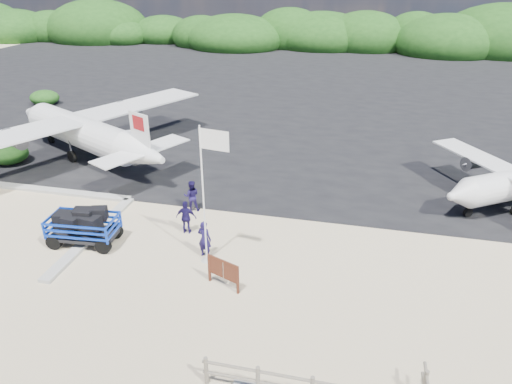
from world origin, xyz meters
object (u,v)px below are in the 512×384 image
flagpole (207,260)px  crew_b (192,196)px  aircraft_small (215,90)px  crew_a (205,239)px  baggage_cart (87,243)px  signboard (224,287)px  aircraft_large (468,113)px  crew_c (186,217)px

flagpole → crew_b: size_ratio=3.66×
aircraft_small → crew_a: bearing=74.0°
baggage_cart → signboard: size_ratio=2.04×
signboard → crew_b: 6.36m
aircraft_large → crew_c: bearing=82.2°
baggage_cart → crew_b: size_ratio=1.96×
crew_a → signboard: bearing=137.5°
flagpole → crew_a: flagpole is taller
signboard → crew_c: crew_c is taller
flagpole → aircraft_small: size_ratio=0.71×
baggage_cart → aircraft_small: size_ratio=0.38×
flagpole → crew_b: 4.50m
flagpole → crew_c: flagpole is taller
flagpole → signboard: bearing=-52.4°
baggage_cart → flagpole: (5.52, -0.07, 0.00)m
baggage_cart → crew_a: 5.43m
signboard → aircraft_large: size_ratio=0.09×
crew_c → aircraft_small: crew_c is taller
aircraft_small → crew_c: bearing=72.1°
baggage_cart → aircraft_large: size_ratio=0.18×
flagpole → aircraft_large: bearing=59.9°
crew_a → crew_b: 4.10m
crew_b → aircraft_large: size_ratio=0.09×
aircraft_small → crew_b: bearing=72.1°
baggage_cart → crew_c: size_ratio=1.95×
aircraft_large → aircraft_small: size_ratio=2.10×
crew_c → crew_b: bearing=-81.3°
signboard → aircraft_large: bearing=85.0°
baggage_cart → flagpole: bearing=-5.2°
crew_a → aircraft_small: crew_a is taller
crew_b → aircraft_large: 26.23m
crew_b → crew_c: 2.12m
baggage_cart → aircraft_small: 27.27m
crew_a → crew_c: crew_a is taller
baggage_cart → crew_c: 4.43m
crew_a → aircraft_large: bearing=-109.5°
flagpole → aircraft_large: 28.32m
crew_b → aircraft_small: size_ratio=0.19×
baggage_cart → aircraft_large: aircraft_large is taller
aircraft_large → aircraft_small: 22.58m
flagpole → aircraft_small: bearing=106.8°
crew_a → aircraft_large: size_ratio=0.10×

